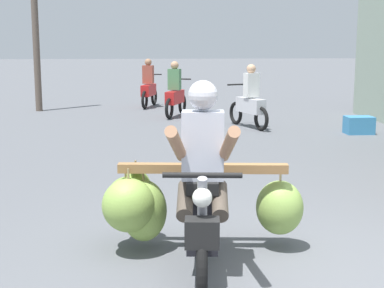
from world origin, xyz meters
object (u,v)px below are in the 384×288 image
at_px(motorbike_distant_ahead_right, 149,88).
at_px(produce_crate, 359,125).
at_px(motorbike_distant_ahead_left, 250,102).
at_px(motorbike_main_loaded, 179,200).
at_px(motorbike_distant_far_ahead, 175,94).

xyz_separation_m(motorbike_distant_ahead_right, produce_crate, (4.27, -5.23, -0.39)).
height_order(motorbike_distant_ahead_left, produce_crate, motorbike_distant_ahead_left).
bearing_deg(motorbike_main_loaded, motorbike_distant_far_ahead, 86.98).
bearing_deg(motorbike_distant_far_ahead, motorbike_distant_ahead_left, -53.18).
xyz_separation_m(motorbike_distant_ahead_left, motorbike_distant_far_ahead, (-1.53, 2.04, 0.00)).
bearing_deg(produce_crate, motorbike_distant_ahead_left, 154.67).
distance_m(motorbike_distant_ahead_left, motorbike_distant_ahead_right, 4.76).
height_order(motorbike_main_loaded, motorbike_distant_far_ahead, motorbike_main_loaded).
xyz_separation_m(motorbike_main_loaded, motorbike_distant_ahead_left, (2.04, 7.54, 0.05)).
relative_size(motorbike_main_loaded, motorbike_distant_ahead_right, 1.19).
distance_m(motorbike_distant_far_ahead, produce_crate, 4.75).
xyz_separation_m(motorbike_distant_ahead_left, produce_crate, (2.10, -0.99, -0.39)).
bearing_deg(motorbike_distant_ahead_left, motorbike_distant_far_ahead, 126.82).
relative_size(motorbike_main_loaded, motorbike_distant_far_ahead, 1.22).
bearing_deg(motorbike_distant_ahead_right, motorbike_distant_far_ahead, -73.76).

